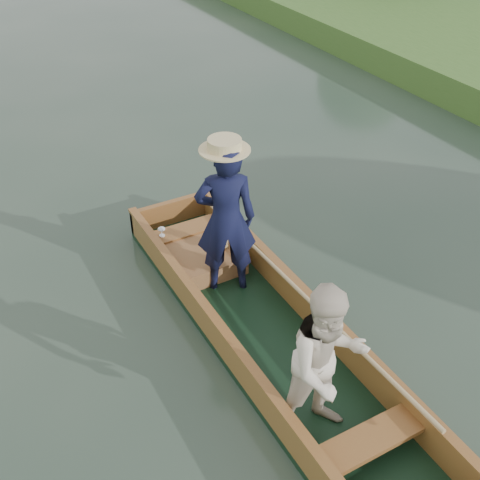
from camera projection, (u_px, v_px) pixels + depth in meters
ground at (268, 343)px, 6.26m from camera, size 120.00×120.00×0.00m
punt at (266, 303)px, 5.89m from camera, size 1.14×5.00×1.90m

